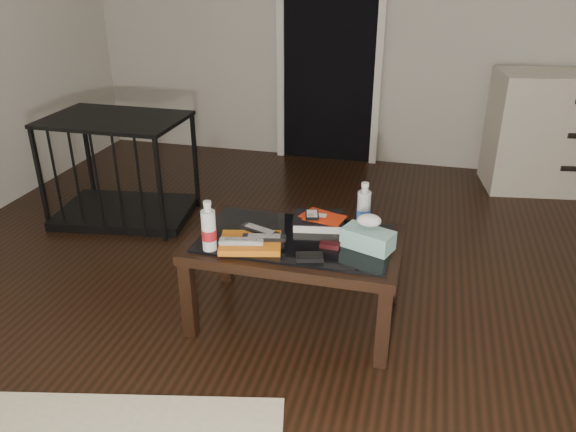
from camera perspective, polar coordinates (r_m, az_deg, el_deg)
name	(u,v)px	position (r m, az deg, el deg)	size (l,w,h in m)	color
ground	(313,320)	(2.90, 2.56, -10.52)	(5.00, 5.00, 0.00)	black
doorway	(330,41)	(4.90, 4.28, 17.29)	(0.90, 0.08, 2.07)	black
coffee_table	(296,249)	(2.71, 0.78, -3.37)	(1.00, 0.60, 0.46)	black
dresser	(572,133)	(4.83, 26.93, 7.56)	(1.26, 0.67, 0.90)	beige
pet_crate	(123,186)	(4.05, -16.43, 2.99)	(0.98, 0.72, 0.71)	black
magazines	(251,243)	(2.60, -3.82, -2.75)	(0.28, 0.21, 0.03)	orange
remote_silver	(241,241)	(2.57, -4.77, -2.54)	(0.20, 0.05, 0.02)	#A8A9AD
remote_black_front	(264,237)	(2.59, -2.44, -2.18)	(0.20, 0.05, 0.02)	black
remote_black_back	(260,230)	(2.66, -2.89, -1.45)	(0.20, 0.05, 0.02)	black
textbook	(318,221)	(2.79, 3.11, -0.49)	(0.25, 0.20, 0.05)	black
dvd_mailers	(321,216)	(2.78, 3.41, 0.01)	(0.19, 0.14, 0.01)	red
ipod	(312,215)	(2.77, 2.45, 0.14)	(0.06, 0.10, 0.02)	black
flip_phone	(330,245)	(2.59, 4.28, -2.97)	(0.09, 0.05, 0.02)	black
wallet	(310,257)	(2.49, 2.20, -4.18)	(0.12, 0.07, 0.02)	black
water_bottle_left	(209,226)	(2.55, -8.08, -0.97)	(0.07, 0.07, 0.24)	white
water_bottle_right	(364,206)	(2.75, 7.71, 1.06)	(0.07, 0.07, 0.24)	silver
tissue_box	(368,239)	(2.59, 8.12, -2.32)	(0.23, 0.12, 0.09)	teal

